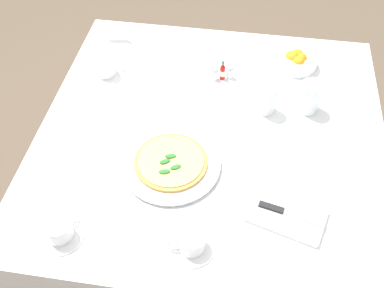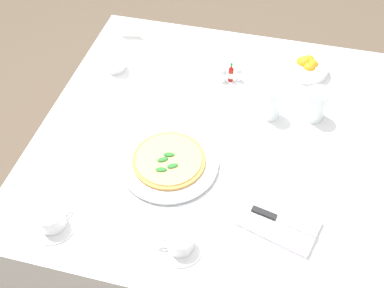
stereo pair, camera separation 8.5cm
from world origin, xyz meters
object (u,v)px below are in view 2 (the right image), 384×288
Objects in this scene: coffee_cup_left_edge at (52,220)px; pepper_shaker at (223,76)px; dinner_knife at (281,220)px; water_glass_back_corner at (315,106)px; pizza at (169,160)px; salt_shaker at (238,75)px; menu_card at (131,31)px; citrus_bowl at (308,67)px; water_glass_near_left at (272,105)px; pizza_plate at (169,162)px; hot_sauce_bottle at (231,73)px; coffee_cup_far_left at (115,64)px; napkin_folded at (279,222)px; coffee_cup_right_edge at (179,242)px.

coffee_cup_left_edge reaches higher than pepper_shaker.
water_glass_back_corner is at bearing 94.59° from dinner_knife.
pizza is 1.81× the size of coffee_cup_left_edge.
salt_shaker is 0.63× the size of menu_card.
citrus_bowl reaches higher than pepper_shaker.
water_glass_near_left is 0.15m from water_glass_back_corner.
menu_card reaches higher than pizza_plate.
coffee_cup_left_edge is at bearing -116.87° from hot_sauce_bottle.
coffee_cup_far_left is at bearing -174.87° from pepper_shaker.
dinner_knife is (0.70, -0.54, -0.01)m from coffee_cup_far_left.
coffee_cup_far_left is 0.63m from water_glass_near_left.
dinner_knife is at bearing -66.66° from hot_sauce_bottle.
menu_card is (-0.01, 0.22, -0.00)m from coffee_cup_far_left.
pizza_plate is at bearing -50.87° from coffee_cup_far_left.
pizza is 0.45m from pepper_shaker.
coffee_cup_left_edge is 1.45× the size of menu_card.
pizza_plate is 0.39m from napkin_folded.
dinner_knife is 0.65m from pepper_shaker.
coffee_cup_far_left reaches higher than pepper_shaker.
coffee_cup_far_left is 0.48m from salt_shaker.
pepper_shaker is at bearing 78.69° from pizza_plate.
coffee_cup_left_edge is at bearing -84.55° from coffee_cup_far_left.
menu_card reaches higher than napkin_folded.
water_glass_near_left is at bearing -112.35° from citrus_bowl.
salt_shaker is (0.41, 0.76, -0.00)m from coffee_cup_left_edge.
menu_card is (-0.46, 0.17, -0.00)m from hot_sauce_bottle.
citrus_bowl is at bearing 100.29° from dinner_knife.
pizza_plate is 0.40m from coffee_cup_left_edge.
pizza is 0.55m from water_glass_back_corner.
dinner_knife is 3.46× the size of pepper_shaker.
coffee_cup_right_edge is 0.69m from water_glass_back_corner.
pizza is 2.84× the size of hot_sauce_bottle.
salt_shaker reaches higher than napkin_folded.
citrus_bowl reaches higher than pizza_plate.
napkin_folded is 1.04m from menu_card.
napkin_folded is at bearing 28.10° from coffee_cup_right_edge.
coffee_cup_left_edge and coffee_cup_far_left have the same top height.
pizza_plate is at bearing 48.37° from coffee_cup_left_edge.
coffee_cup_left_edge is 0.82m from water_glass_near_left.
coffee_cup_far_left is 0.53× the size of napkin_folded.
coffee_cup_left_edge and citrus_bowl have the same top height.
hot_sauce_bottle is at bearing 75.58° from pizza.
pizza is 1.80× the size of coffee_cup_right_edge.
dinner_knife is at bearing -20.16° from pizza_plate.
pizza is at bearing 172.47° from dinner_knife.
menu_card is at bearing 118.73° from pizza_plate.
coffee_cup_far_left reaches higher than napkin_folded.
napkin_folded is (0.63, 0.16, -0.02)m from coffee_cup_left_edge.
coffee_cup_left_edge is at bearing -176.88° from coffee_cup_right_edge.
water_glass_back_corner reaches higher than pepper_shaker.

